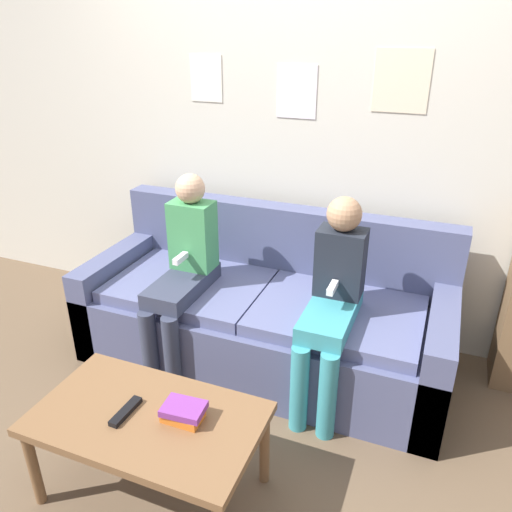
{
  "coord_description": "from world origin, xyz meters",
  "views": [
    {
      "loc": [
        0.88,
        -1.8,
        1.84
      ],
      "look_at": [
        0.0,
        0.4,
        0.73
      ],
      "focal_mm": 35.0,
      "sensor_mm": 36.0,
      "label": 1
    }
  ],
  "objects_px": {
    "couch": "(265,316)",
    "person_right": "(333,297)",
    "person_left": "(183,268)",
    "tv_remote": "(126,411)",
    "coffee_table": "(148,424)"
  },
  "relations": [
    {
      "from": "couch",
      "to": "person_right",
      "type": "distance_m",
      "value": 0.58
    },
    {
      "from": "couch",
      "to": "person_right",
      "type": "xyz_separation_m",
      "value": [
        0.43,
        -0.2,
        0.33
      ]
    },
    {
      "from": "person_left",
      "to": "tv_remote",
      "type": "relative_size",
      "value": 6.51
    },
    {
      "from": "couch",
      "to": "person_left",
      "type": "height_order",
      "value": "person_left"
    },
    {
      "from": "person_left",
      "to": "person_right",
      "type": "relative_size",
      "value": 1.02
    },
    {
      "from": "coffee_table",
      "to": "person_right",
      "type": "relative_size",
      "value": 0.84
    },
    {
      "from": "couch",
      "to": "person_right",
      "type": "bearing_deg",
      "value": -24.84
    },
    {
      "from": "couch",
      "to": "person_right",
      "type": "relative_size",
      "value": 1.9
    },
    {
      "from": "tv_remote",
      "to": "person_left",
      "type": "bearing_deg",
      "value": 106.4
    },
    {
      "from": "person_left",
      "to": "tv_remote",
      "type": "xyz_separation_m",
      "value": [
        0.23,
        -0.9,
        -0.19
      ]
    },
    {
      "from": "couch",
      "to": "coffee_table",
      "type": "xyz_separation_m",
      "value": [
        -0.1,
        -1.08,
        0.08
      ]
    },
    {
      "from": "couch",
      "to": "person_right",
      "type": "height_order",
      "value": "person_right"
    },
    {
      "from": "coffee_table",
      "to": "tv_remote",
      "type": "distance_m",
      "value": 0.1
    },
    {
      "from": "coffee_table",
      "to": "person_right",
      "type": "bearing_deg",
      "value": 58.87
    },
    {
      "from": "couch",
      "to": "tv_remote",
      "type": "relative_size",
      "value": 12.08
    }
  ]
}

